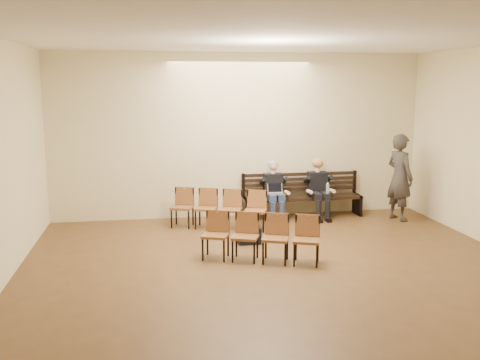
# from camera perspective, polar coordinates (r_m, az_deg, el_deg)

# --- Properties ---
(ground) EXTENTS (10.00, 10.00, 0.00)m
(ground) POSITION_cam_1_polar(r_m,az_deg,el_deg) (7.13, 6.90, -13.32)
(ground) COLOR brown
(ground) RESTS_ON ground
(room_walls) EXTENTS (8.02, 10.01, 3.51)m
(room_walls) POSITION_cam_1_polar(r_m,az_deg,el_deg) (7.31, 5.56, 7.79)
(room_walls) COLOR beige
(room_walls) RESTS_ON ground
(bench) EXTENTS (2.60, 0.90, 0.45)m
(bench) POSITION_cam_1_polar(r_m,az_deg,el_deg) (11.67, 6.64, -2.82)
(bench) COLOR black
(bench) RESTS_ON ground
(seated_man) EXTENTS (0.49, 0.68, 1.18)m
(seated_man) POSITION_cam_1_polar(r_m,az_deg,el_deg) (11.32, 3.65, -1.29)
(seated_man) COLOR black
(seated_man) RESTS_ON ground
(seated_woman) EXTENTS (0.50, 0.69, 1.17)m
(seated_woman) POSITION_cam_1_polar(r_m,az_deg,el_deg) (11.58, 8.38, -1.15)
(seated_woman) COLOR black
(seated_woman) RESTS_ON ground
(laptop) EXTENTS (0.37, 0.32, 0.23)m
(laptop) POSITION_cam_1_polar(r_m,az_deg,el_deg) (11.16, 3.89, -1.58)
(laptop) COLOR silver
(laptop) RESTS_ON bench
(water_bottle) EXTENTS (0.08, 0.08, 0.24)m
(water_bottle) POSITION_cam_1_polar(r_m,az_deg,el_deg) (11.35, 9.32, -1.48)
(water_bottle) COLOR silver
(water_bottle) RESTS_ON bench
(bag) EXTENTS (0.41, 0.28, 0.30)m
(bag) POSITION_cam_1_polar(r_m,az_deg,el_deg) (9.70, 0.98, -5.89)
(bag) COLOR black
(bag) RESTS_ON ground
(passerby) EXTENTS (0.72, 0.89, 2.10)m
(passerby) POSITION_cam_1_polar(r_m,az_deg,el_deg) (11.67, 16.71, 0.94)
(passerby) COLOR #342F2A
(passerby) RESTS_ON ground
(chair_row_front) EXTENTS (1.94, 1.06, 0.78)m
(chair_row_front) POSITION_cam_1_polar(r_m,az_deg,el_deg) (10.63, -2.32, -3.12)
(chair_row_front) COLOR brown
(chair_row_front) RESTS_ON ground
(chair_row_back) EXTENTS (1.92, 1.06, 0.78)m
(chair_row_back) POSITION_cam_1_polar(r_m,az_deg,el_deg) (8.68, 2.17, -6.19)
(chair_row_back) COLOR brown
(chair_row_back) RESTS_ON ground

